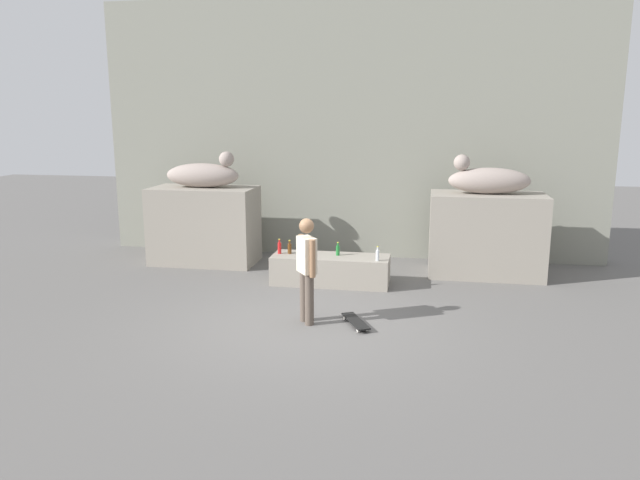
# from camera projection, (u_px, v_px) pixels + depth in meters

# --- Properties ---
(ground_plane) EXTENTS (40.00, 40.00, 0.00)m
(ground_plane) POSITION_uv_depth(u_px,v_px,m) (308.00, 323.00, 9.49)
(ground_plane) COLOR #605E5B
(facade_wall) EXTENTS (11.33, 0.60, 5.73)m
(facade_wall) POSITION_uv_depth(u_px,v_px,m) (350.00, 130.00, 13.68)
(facade_wall) COLOR gray
(facade_wall) RESTS_ON ground_plane
(pedestal_left) EXTENTS (2.25, 1.19, 1.66)m
(pedestal_left) POSITION_uv_depth(u_px,v_px,m) (204.00, 225.00, 13.18)
(pedestal_left) COLOR gray
(pedestal_left) RESTS_ON ground_plane
(pedestal_right) EXTENTS (2.25, 1.19, 1.66)m
(pedestal_right) POSITION_uv_depth(u_px,v_px,m) (486.00, 235.00, 12.15)
(pedestal_right) COLOR gray
(pedestal_right) RESTS_ON ground_plane
(statue_reclining_left) EXTENTS (1.61, 0.58, 0.78)m
(statue_reclining_left) POSITION_uv_depth(u_px,v_px,m) (204.00, 174.00, 12.94)
(statue_reclining_left) COLOR #A19188
(statue_reclining_left) RESTS_ON pedestal_left
(statue_reclining_right) EXTENTS (1.63, 0.65, 0.78)m
(statue_reclining_right) POSITION_uv_depth(u_px,v_px,m) (488.00, 180.00, 11.92)
(statue_reclining_right) COLOR #A19188
(statue_reclining_right) RESTS_ON pedestal_right
(ledge_block) EXTENTS (2.25, 0.78, 0.55)m
(ledge_block) POSITION_uv_depth(u_px,v_px,m) (331.00, 270.00, 11.63)
(ledge_block) COLOR gray
(ledge_block) RESTS_ON ground_plane
(skater) EXTENTS (0.37, 0.46, 1.67)m
(skater) POSITION_uv_depth(u_px,v_px,m) (307.00, 266.00, 9.33)
(skater) COLOR brown
(skater) RESTS_ON ground_plane
(skateboard) EXTENTS (0.54, 0.80, 0.08)m
(skateboard) POSITION_uv_depth(u_px,v_px,m) (356.00, 321.00, 9.39)
(skateboard) COLOR black
(skateboard) RESTS_ON ground_plane
(bottle_red) EXTENTS (0.07, 0.07, 0.29)m
(bottle_red) POSITION_uv_depth(u_px,v_px,m) (279.00, 248.00, 11.74)
(bottle_red) COLOR red
(bottle_red) RESTS_ON ledge_block
(bottle_brown) EXTENTS (0.08, 0.08, 0.27)m
(bottle_brown) POSITION_uv_depth(u_px,v_px,m) (290.00, 248.00, 11.73)
(bottle_brown) COLOR #593314
(bottle_brown) RESTS_ON ledge_block
(bottle_clear) EXTENTS (0.07, 0.07, 0.28)m
(bottle_clear) POSITION_uv_depth(u_px,v_px,m) (378.00, 255.00, 11.16)
(bottle_clear) COLOR silver
(bottle_clear) RESTS_ON ledge_block
(bottle_green) EXTENTS (0.07, 0.07, 0.26)m
(bottle_green) POSITION_uv_depth(u_px,v_px,m) (338.00, 250.00, 11.60)
(bottle_green) COLOR #1E722D
(bottle_green) RESTS_ON ledge_block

